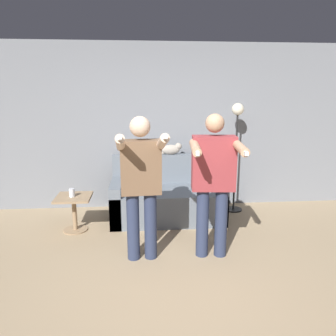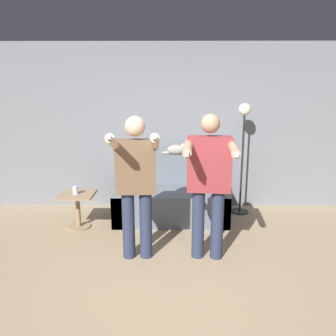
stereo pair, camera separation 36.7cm
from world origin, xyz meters
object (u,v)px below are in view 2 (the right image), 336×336
Objects in this scene: person_left at (136,178)px; cat at (177,149)px; floor_lamp at (243,136)px; cup at (76,190)px; couch at (171,199)px; side_table at (78,203)px; person_right at (209,178)px.

person_left is 4.01× the size of cat.
cup is (-2.39, -0.62, -0.66)m from floor_lamp.
couch is 1.02× the size of person_left.
couch is 1.45m from person_left.
side_table is (-0.91, 0.86, -0.58)m from person_left.
person_left is 14.46× the size of cup.
person_right is 1.61m from cat.
cat reaches higher than couch.
cup is at bearing 158.79° from person_right.
side_table is at bearing -152.60° from cat.
floor_lamp is at bearing 42.29° from person_left.
person_left is 0.79m from person_right.
cat is at bearing 173.55° from floor_lamp.
side_table is (-1.70, 0.86, -0.59)m from person_right.
person_right is 4.07× the size of cat.
person_right is (0.79, 0.00, 0.01)m from person_left.
person_left reaches higher than cup.
floor_lamp is at bearing 11.55° from couch.
person_right reaches higher than cup.
person_left reaches higher than couch.
floor_lamp is (0.99, -0.11, 0.22)m from cat.
person_left is at bearing -42.44° from cup.
floor_lamp is (1.09, 0.22, 0.91)m from couch.
person_right reaches higher than person_left.
floor_lamp is 2.60m from side_table.
couch is 1.00× the size of person_right.
couch is 1.47m from person_right.
person_left is at bearing -174.95° from person_right.
person_right is at bearing -71.83° from couch.
cup is (-1.30, -0.40, 0.25)m from couch.
cat is 1.02m from floor_lamp.
person_left is 1.38m from side_table.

